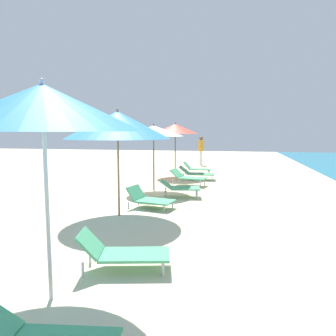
# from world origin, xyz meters

# --- Properties ---
(umbrella_fourth) EXTENTS (2.38, 2.38, 2.72)m
(umbrella_fourth) POSITION_xyz_m (-0.45, 10.60, 2.38)
(umbrella_fourth) COLOR silver
(umbrella_fourth) RESTS_ON ground
(lounger_fourth_shoreside) EXTENTS (1.45, 0.86, 0.60)m
(lounger_fourth_shoreside) POSITION_xyz_m (0.15, 11.58, 0.29)
(lounger_fourth_shoreside) COLOR #4CA572
(lounger_fourth_shoreside) RESTS_ON ground
(umbrella_fifth) EXTENTS (2.57, 2.57, 2.64)m
(umbrella_fifth) POSITION_xyz_m (-0.98, 14.58, 2.24)
(umbrella_fifth) COLOR olive
(umbrella_fifth) RESTS_ON ground
(lounger_fifth_shoreside) EXTENTS (1.34, 0.91, 0.58)m
(lounger_fifth_shoreside) POSITION_xyz_m (-0.43, 15.49, 0.26)
(lounger_fifth_shoreside) COLOR #4CA572
(lounger_fifth_shoreside) RESTS_ON ground
(umbrella_sixth) EXTENTS (2.09, 2.09, 2.34)m
(umbrella_sixth) POSITION_xyz_m (-0.93, 18.05, 2.09)
(umbrella_sixth) COLOR #4C4C51
(umbrella_sixth) RESTS_ON ground
(lounger_sixth_shoreside) EXTENTS (1.45, 0.93, 0.61)m
(lounger_sixth_shoreside) POSITION_xyz_m (0.11, 19.28, 0.34)
(lounger_sixth_shoreside) COLOR #4CA572
(lounger_sixth_shoreside) RESTS_ON ground
(lounger_sixth_inland) EXTENTS (1.33, 0.84, 0.56)m
(lounger_sixth_inland) POSITION_xyz_m (0.16, 17.04, 0.32)
(lounger_sixth_inland) COLOR #4CA572
(lounger_sixth_inland) RESTS_ON ground
(umbrella_farthest) EXTENTS (2.08, 2.08, 2.47)m
(umbrella_farthest) POSITION_xyz_m (-0.81, 21.75, 2.18)
(umbrella_farthest) COLOR #4C4C51
(umbrella_farthest) RESTS_ON ground
(lounger_farthest_shoreside) EXTENTS (1.36, 0.59, 0.57)m
(lounger_farthest_shoreside) POSITION_xyz_m (0.05, 22.89, 0.25)
(lounger_farthest_shoreside) COLOR #4CA572
(lounger_farthest_shoreside) RESTS_ON ground
(lounger_farthest_inland) EXTENTS (1.55, 0.78, 0.58)m
(lounger_farthest_inland) POSITION_xyz_m (0.27, 20.78, 0.30)
(lounger_farthest_inland) COLOR #4CA572
(lounger_farthest_inland) RESTS_ON ground
(person_walking_mid) EXTENTS (0.37, 0.42, 1.75)m
(person_walking_mid) POSITION_xyz_m (-0.08, 26.65, 1.07)
(person_walking_mid) COLOR silver
(person_walking_mid) RESTS_ON ground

